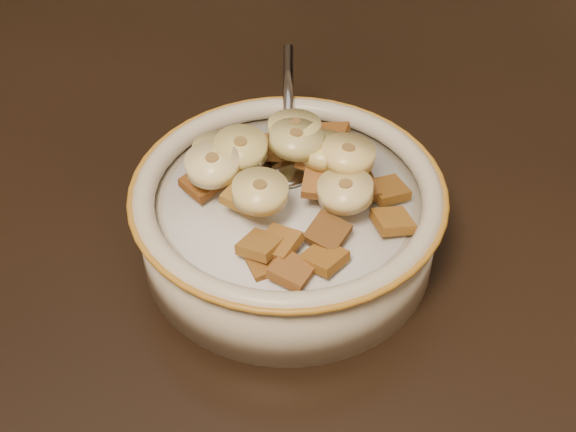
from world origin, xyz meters
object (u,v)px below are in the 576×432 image
(chair, at_px, (394,117))
(cereal_bowl, at_px, (288,227))
(spoon, at_px, (288,164))
(table, at_px, (125,234))

(chair, height_order, cereal_bowl, chair)
(cereal_bowl, xyz_separation_m, spoon, (-0.01, 0.03, 0.03))
(table, height_order, chair, chair)
(cereal_bowl, bearing_deg, spoon, 108.50)
(chair, bearing_deg, spoon, -111.16)
(chair, bearing_deg, cereal_bowl, -110.38)
(cereal_bowl, relative_size, spoon, 4.17)
(table, bearing_deg, cereal_bowl, -0.20)
(chair, relative_size, spoon, 21.36)
(chair, distance_m, spoon, 0.63)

